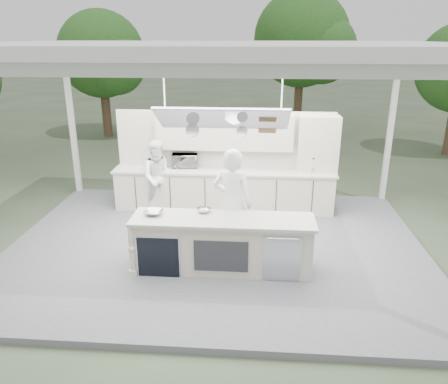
# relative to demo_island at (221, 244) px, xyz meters

# --- Properties ---
(ground) EXTENTS (90.00, 90.00, 0.00)m
(ground) POSITION_rel_demo_island_xyz_m (-0.18, 0.91, -0.60)
(ground) COLOR #4B5A3E
(ground) RESTS_ON ground
(stage_deck) EXTENTS (8.00, 6.00, 0.12)m
(stage_deck) POSITION_rel_demo_island_xyz_m (-0.18, 0.91, -0.54)
(stage_deck) COLOR slate
(stage_deck) RESTS_ON ground
(tent) EXTENTS (8.20, 6.20, 3.86)m
(tent) POSITION_rel_demo_island_xyz_m (-0.18, 0.90, 3.11)
(tent) COLOR white
(tent) RESTS_ON ground
(demo_island) EXTENTS (3.10, 0.79, 0.95)m
(demo_island) POSITION_rel_demo_island_xyz_m (0.00, 0.00, 0.00)
(demo_island) COLOR beige
(demo_island) RESTS_ON stage_deck
(back_counter) EXTENTS (5.08, 0.72, 0.95)m
(back_counter) POSITION_rel_demo_island_xyz_m (-0.18, 2.81, 0.00)
(back_counter) COLOR beige
(back_counter) RESTS_ON stage_deck
(back_wall_unit) EXTENTS (5.05, 0.48, 2.25)m
(back_wall_unit) POSITION_rel_demo_island_xyz_m (0.27, 3.03, 0.98)
(back_wall_unit) COLOR beige
(back_wall_unit) RESTS_ON stage_deck
(tree_cluster) EXTENTS (19.55, 9.40, 5.85)m
(tree_cluster) POSITION_rel_demo_island_xyz_m (-0.34, 10.68, 2.69)
(tree_cluster) COLOR #4C3A26
(tree_cluster) RESTS_ON ground
(head_chef) EXTENTS (0.85, 0.68, 2.03)m
(head_chef) POSITION_rel_demo_island_xyz_m (0.15, 0.56, 0.54)
(head_chef) COLOR white
(head_chef) RESTS_ON stage_deck
(sous_chef) EXTENTS (0.97, 0.84, 1.70)m
(sous_chef) POSITION_rel_demo_island_xyz_m (-1.60, 2.46, 0.37)
(sous_chef) COLOR white
(sous_chef) RESTS_ON stage_deck
(toaster_oven) EXTENTS (0.63, 0.47, 0.33)m
(toaster_oven) POSITION_rel_demo_island_xyz_m (-1.10, 2.99, 0.64)
(toaster_oven) COLOR #ADB0B4
(toaster_oven) RESTS_ON back_counter
(bowl_large) EXTENTS (0.36, 0.36, 0.08)m
(bowl_large) POSITION_rel_demo_island_xyz_m (-1.17, 0.08, 0.51)
(bowl_large) COLOR #B0B2B7
(bowl_large) RESTS_ON demo_island
(bowl_small) EXTENTS (0.32, 0.32, 0.08)m
(bowl_small) POSITION_rel_demo_island_xyz_m (-0.33, 0.26, 0.51)
(bowl_small) COLOR silver
(bowl_small) RESTS_ON demo_island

